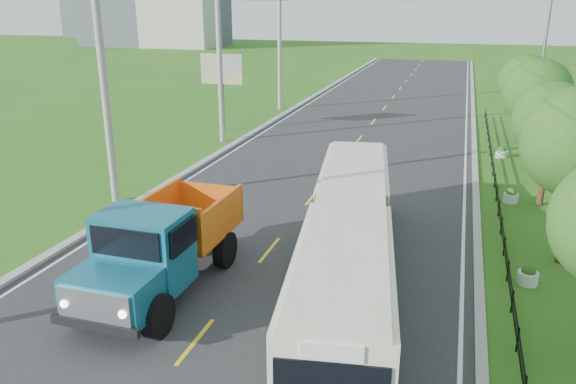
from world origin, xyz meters
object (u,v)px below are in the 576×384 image
at_px(planter_mid, 511,196).
at_px(bus, 349,237).
at_px(planter_far, 502,153).
at_px(pole_mid, 220,60).
at_px(tree_fourth, 552,124).
at_px(dump_truck, 161,241).
at_px(tree_back, 526,85).
at_px(streetlight_far, 540,61).
at_px(tree_fifth, 538,96).
at_px(pole_near, 105,87).
at_px(planter_near, 528,276).
at_px(pole_far, 280,46).
at_px(billboard_left, 222,74).

distance_m(planter_mid, bus, 11.33).
xyz_separation_m(planter_mid, planter_far, (0.00, 8.00, 0.00)).
bearing_deg(pole_mid, tree_fourth, -20.74).
bearing_deg(pole_mid, dump_truck, -71.95).
height_order(tree_back, planter_mid, tree_back).
bearing_deg(bus, planter_far, 64.63).
bearing_deg(streetlight_far, tree_fifth, -95.71).
bearing_deg(pole_mid, planter_far, 3.39).
bearing_deg(tree_back, dump_truck, -116.82).
bearing_deg(tree_fifth, pole_near, -148.41).
xyz_separation_m(tree_back, planter_near, (-1.26, -20.14, -3.37)).
relative_size(pole_far, planter_mid, 14.93).
distance_m(pole_near, planter_mid, 18.23).
distance_m(planter_near, planter_mid, 8.00).
xyz_separation_m(tree_fourth, streetlight_far, (0.79, 13.86, 1.32)).
xyz_separation_m(pole_mid, planter_mid, (16.86, -7.00, -4.81)).
distance_m(pole_far, bus, 31.25).
bearing_deg(streetlight_far, planter_near, -95.30).
bearing_deg(bus, billboard_left, 114.02).
relative_size(streetlight_far, planter_near, 13.54).
bearing_deg(pole_mid, planter_near, -41.65).
distance_m(tree_fourth, planter_far, 8.62).
bearing_deg(tree_fourth, billboard_left, 153.01).
xyz_separation_m(tree_back, streetlight_far, (0.79, 1.86, 1.25)).
xyz_separation_m(pole_near, tree_fourth, (18.12, 5.14, -1.51)).
xyz_separation_m(tree_fifth, billboard_left, (-19.36, 3.86, 0.01)).
xyz_separation_m(tree_back, billboard_left, (-19.36, -2.14, 0.21)).
distance_m(pole_near, planter_far, 21.83).
relative_size(pole_far, planter_far, 14.93).
relative_size(tree_back, planter_far, 8.21).
bearing_deg(tree_fourth, tree_back, 90.00).
height_order(planter_mid, billboard_left, billboard_left).
relative_size(planter_near, billboard_left, 0.13).
relative_size(pole_mid, streetlight_far, 1.10).
distance_m(tree_back, billboard_left, 19.48).
relative_size(planter_mid, bus, 0.05).
bearing_deg(pole_near, pole_mid, 90.00).
xyz_separation_m(pole_far, dump_truck, (6.08, -30.67, -3.47)).
bearing_deg(tree_fifth, planter_far, 124.05).
bearing_deg(pole_near, planter_mid, 16.52).
relative_size(tree_fourth, tree_fifth, 0.93).
xyz_separation_m(tree_fifth, tree_back, (-0.00, 6.00, -0.20)).
bearing_deg(streetlight_far, pole_far, 165.19).
relative_size(tree_fourth, dump_truck, 0.79).
xyz_separation_m(tree_back, dump_truck, (-12.04, -23.81, -2.03)).
relative_size(planter_near, planter_mid, 1.00).
distance_m(pole_far, tree_fourth, 26.20).
xyz_separation_m(tree_back, planter_mid, (-1.26, -12.14, -3.37)).
relative_size(tree_fourth, billboard_left, 1.04).
height_order(streetlight_far, planter_far, streetlight_far).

